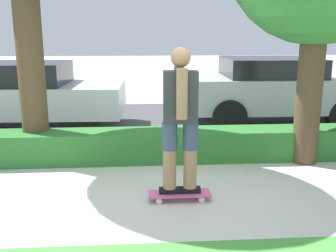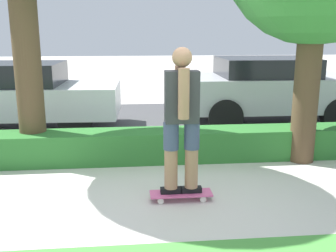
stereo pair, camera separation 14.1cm
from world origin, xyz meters
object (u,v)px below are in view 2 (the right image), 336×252
object	(u,v)px
skateboard	(181,194)
skater_person	(182,118)
parked_car_middle	(268,88)
parked_car_front	(12,94)

from	to	relation	value
skateboard	skater_person	world-z (taller)	skater_person
skateboard	parked_car_middle	xyz separation A→B (m)	(2.49, 4.03, 0.72)
skater_person	parked_car_middle	size ratio (longest dim) A/B	0.45
skateboard	parked_car_middle	bearing A→B (deg)	58.25
skater_person	parked_car_front	distance (m)	5.02
parked_car_middle	parked_car_front	bearing A→B (deg)	-177.99
skateboard	parked_car_front	world-z (taller)	parked_car_front
skateboard	skater_person	size ratio (longest dim) A/B	0.43
skateboard	parked_car_middle	distance (m)	4.79
parked_car_front	parked_car_middle	distance (m)	5.55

